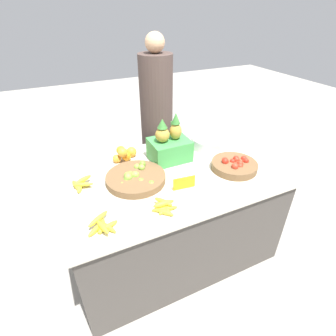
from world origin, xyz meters
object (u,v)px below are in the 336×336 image
Objects in this scene: produce_crate at (169,146)px; vendor_person at (157,129)px; metal_bowl at (210,142)px; tomato_basket at (235,165)px; lime_bowl at (136,178)px; price_sign at (184,183)px.

vendor_person is at bearing 76.35° from produce_crate.
tomato_basket is at bearing -94.42° from metal_bowl.
metal_bowl is 0.42m from produce_crate.
tomato_basket is at bearing -12.70° from lime_bowl.
tomato_basket is 0.96m from vendor_person.
lime_bowl is 0.75m from tomato_basket.
lime_bowl is 2.67× the size of price_sign.
price_sign is 0.10× the size of vendor_person.
metal_bowl and price_sign have the same top height.
metal_bowl is at bearing 48.49° from price_sign.
metal_bowl is at bearing -63.13° from vendor_person.
lime_bowl is 0.35m from price_sign.
tomato_basket is 0.46m from price_sign.
metal_bowl is 2.07× the size of price_sign.
lime_bowl is at bearing 146.66° from price_sign.
tomato_basket is at bearing 13.11° from price_sign.
produce_crate is at bearing 27.35° from lime_bowl.
metal_bowl is at bearing 16.67° from lime_bowl.
price_sign is (-0.46, -0.06, 0.01)m from tomato_basket.
lime_bowl is 0.26× the size of vendor_person.
lime_bowl is at bearing -122.72° from vendor_person.
produce_crate is at bearing -103.65° from vendor_person.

